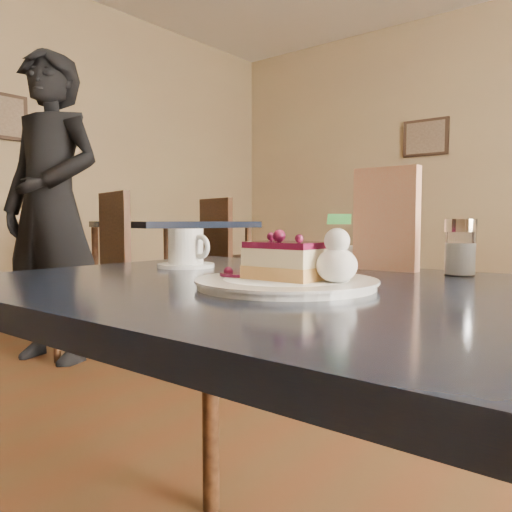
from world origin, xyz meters
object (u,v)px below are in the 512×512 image
Objects in this scene: main_table at (303,331)px; dessert_plate at (286,284)px; cheesecake_slice at (286,261)px; coffee_set at (187,250)px; bg_table_far_left at (172,320)px; patron at (51,207)px.

main_table is 0.09m from dessert_plate.
coffee_set reaches higher than cheesecake_slice.
dessert_plate is 2.97m from bg_table_far_left.
dessert_plate is 2.39m from patron.
dessert_plate is 0.03m from cheesecake_slice.
dessert_plate is 0.37m from coffee_set.
patron is (-2.22, 0.82, 0.25)m from main_table.
main_table is 2.38m from patron.
main_table is 8.65× the size of coffee_set.
cheesecake_slice is 0.37m from coffee_set.
main_table is at bearing -13.60° from coffee_set.
patron is (0.06, -0.93, 0.79)m from bg_table_far_left.
bg_table_far_left is at bearing 141.75° from dessert_plate.
cheesecake_slice is at bearing -23.14° from bg_table_far_left.
patron is at bearing 158.53° from coffee_set.
dessert_plate is (0.00, -0.05, 0.08)m from main_table.
coffee_set is at bearing -25.68° from bg_table_far_left.
dessert_plate is at bearing -36.84° from patron.
cheesecake_slice is 2.98m from bg_table_far_left.
bg_table_far_left is (-2.28, 1.75, -0.54)m from main_table.
patron is at bearing 158.68° from dessert_plate.
main_table is at bearing -35.82° from patron.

